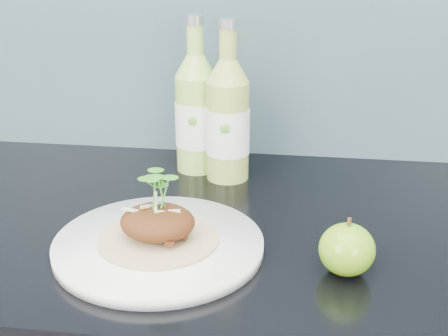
{
  "coord_description": "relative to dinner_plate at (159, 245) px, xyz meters",
  "views": [
    {
      "loc": [
        0.12,
        0.87,
        1.31
      ],
      "look_at": [
        0.01,
        1.65,
        1.0
      ],
      "focal_mm": 50.0,
      "sensor_mm": 36.0,
      "label": 1
    }
  ],
  "objects": [
    {
      "name": "dinner_plate",
      "position": [
        0.0,
        0.0,
        0.0
      ],
      "size": [
        0.33,
        0.33,
        0.02
      ],
      "color": "white",
      "rests_on": "kitchen_counter"
    },
    {
      "name": "pork_taco",
      "position": [
        0.0,
        0.0,
        0.04
      ],
      "size": [
        0.16,
        0.16,
        0.1
      ],
      "color": "tan",
      "rests_on": "dinner_plate"
    },
    {
      "name": "green_apple",
      "position": [
        0.25,
        -0.02,
        0.03
      ],
      "size": [
        0.09,
        0.09,
        0.08
      ],
      "rotation": [
        0.0,
        0.0,
        0.33
      ],
      "color": "#51900F",
      "rests_on": "kitchen_counter"
    },
    {
      "name": "cider_bottle_left",
      "position": [
        -0.0,
        0.3,
        0.09
      ],
      "size": [
        0.1,
        0.1,
        0.27
      ],
      "rotation": [
        0.0,
        0.0,
        -0.39
      ],
      "color": "#9CC753",
      "rests_on": "kitchen_counter"
    },
    {
      "name": "cider_bottle_right",
      "position": [
        0.06,
        0.27,
        0.09
      ],
      "size": [
        0.08,
        0.08,
        0.27
      ],
      "rotation": [
        0.0,
        0.0,
        -0.13
      ],
      "color": "#A1B24A",
      "rests_on": "kitchen_counter"
    }
  ]
}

